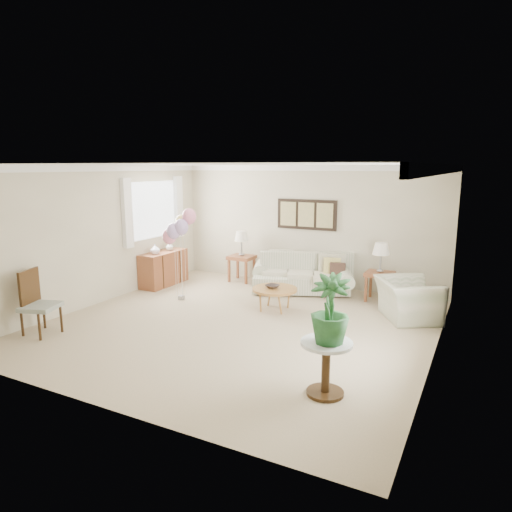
{
  "coord_description": "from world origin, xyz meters",
  "views": [
    {
      "loc": [
        3.52,
        -6.27,
        2.57
      ],
      "look_at": [
        -0.01,
        0.6,
        1.05
      ],
      "focal_mm": 32.0,
      "sensor_mm": 36.0,
      "label": 1
    }
  ],
  "objects_px": {
    "sofa": "(302,277)",
    "accent_chair": "(37,301)",
    "coffee_table": "(275,290)",
    "armchair": "(408,299)",
    "balloon_cluster": "(179,227)"
  },
  "relations": [
    {
      "from": "sofa",
      "to": "balloon_cluster",
      "type": "xyz_separation_m",
      "value": [
        -1.89,
        -1.64,
        1.12
      ]
    },
    {
      "from": "armchair",
      "to": "balloon_cluster",
      "type": "bearing_deg",
      "value": 71.18
    },
    {
      "from": "accent_chair",
      "to": "balloon_cluster",
      "type": "distance_m",
      "value": 2.82
    },
    {
      "from": "armchair",
      "to": "accent_chair",
      "type": "relative_size",
      "value": 1.04
    },
    {
      "from": "balloon_cluster",
      "to": "coffee_table",
      "type": "bearing_deg",
      "value": 7.02
    },
    {
      "from": "coffee_table",
      "to": "armchair",
      "type": "relative_size",
      "value": 0.78
    },
    {
      "from": "coffee_table",
      "to": "accent_chair",
      "type": "relative_size",
      "value": 0.81
    },
    {
      "from": "sofa",
      "to": "coffee_table",
      "type": "height_order",
      "value": "sofa"
    },
    {
      "from": "sofa",
      "to": "balloon_cluster",
      "type": "distance_m",
      "value": 2.74
    },
    {
      "from": "armchair",
      "to": "coffee_table",
      "type": "bearing_deg",
      "value": 74.96
    },
    {
      "from": "sofa",
      "to": "armchair",
      "type": "bearing_deg",
      "value": -19.68
    },
    {
      "from": "armchair",
      "to": "balloon_cluster",
      "type": "relative_size",
      "value": 0.58
    },
    {
      "from": "sofa",
      "to": "accent_chair",
      "type": "distance_m",
      "value": 5.0
    },
    {
      "from": "coffee_table",
      "to": "armchair",
      "type": "bearing_deg",
      "value": 15.32
    },
    {
      "from": "armchair",
      "to": "balloon_cluster",
      "type": "distance_m",
      "value": 4.35
    }
  ]
}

